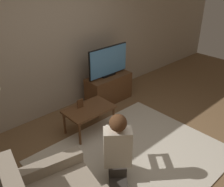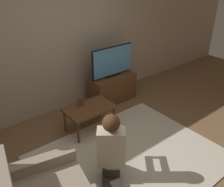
{
  "view_description": "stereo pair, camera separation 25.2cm",
  "coord_description": "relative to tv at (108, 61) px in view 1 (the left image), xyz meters",
  "views": [
    {
      "loc": [
        -2.12,
        -1.82,
        2.51
      ],
      "look_at": [
        0.22,
        0.7,
        0.7
      ],
      "focal_mm": 40.0,
      "sensor_mm": 36.0,
      "label": 1
    },
    {
      "loc": [
        -1.93,
        -1.99,
        2.51
      ],
      "look_at": [
        0.22,
        0.7,
        0.7
      ],
      "focal_mm": 40.0,
      "sensor_mm": 36.0,
      "label": 2
    }
  ],
  "objects": [
    {
      "name": "ground_plane",
      "position": [
        -0.89,
        -1.52,
        -0.84
      ],
      "size": [
        10.0,
        10.0,
        0.0
      ],
      "primitive_type": "plane",
      "color": "brown"
    },
    {
      "name": "wall_back",
      "position": [
        -0.89,
        0.41,
        0.46
      ],
      "size": [
        10.0,
        0.06,
        2.6
      ],
      "color": "tan",
      "rests_on": "ground_plane"
    },
    {
      "name": "rug",
      "position": [
        -0.89,
        -1.52,
        -0.84
      ],
      "size": [
        2.52,
        2.06,
        0.02
      ],
      "color": "beige",
      "rests_on": "ground_plane"
    },
    {
      "name": "tv_stand",
      "position": [
        -0.0,
        -0.0,
        -0.57
      ],
      "size": [
        0.93,
        0.41,
        0.54
      ],
      "color": "brown",
      "rests_on": "ground_plane"
    },
    {
      "name": "tv",
      "position": [
        0.0,
        0.0,
        0.0
      ],
      "size": [
        0.93,
        0.08,
        0.59
      ],
      "color": "black",
      "rests_on": "tv_stand"
    },
    {
      "name": "coffee_table",
      "position": [
        -0.93,
        -0.55,
        -0.47
      ],
      "size": [
        0.79,
        0.5,
        0.43
      ],
      "color": "brown",
      "rests_on": "ground_plane"
    },
    {
      "name": "person_kneeling",
      "position": [
        -1.34,
        -1.65,
        -0.33
      ],
      "size": [
        0.67,
        0.74,
        0.98
      ],
      "rotation": [
        0.0,
        0.0,
        2.46
      ],
      "color": "#332D28",
      "rests_on": "rug"
    },
    {
      "name": "picture_frame",
      "position": [
        -1.01,
        -0.44,
        -0.34
      ],
      "size": [
        0.11,
        0.01,
        0.15
      ],
      "color": "brown",
      "rests_on": "coffee_table"
    }
  ]
}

